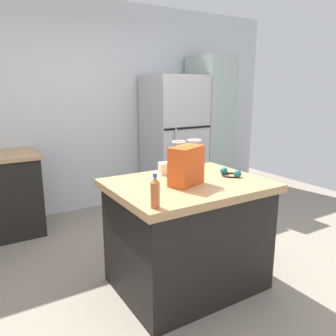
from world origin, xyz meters
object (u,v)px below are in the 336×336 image
Objects in this scene: refrigerator at (174,141)px; ear_defenders at (231,173)px; tall_cabinet at (209,128)px; small_box at (166,168)px; shopping_bag at (186,165)px; bottle at (155,193)px; kitchen_island at (187,234)px.

ear_defenders is at bearing -108.73° from refrigerator.
tall_cabinet is (0.62, 0.00, 0.14)m from refrigerator.
small_box is 0.55m from ear_defenders.
refrigerator reaches higher than shopping_bag.
refrigerator is 0.63m from tall_cabinet.
ear_defenders is (-0.64, -1.89, 0.03)m from refrigerator.
tall_cabinet is at bearing 0.03° from refrigerator.
refrigerator is at bearing 55.07° from bottle.
small_box is at bearing 84.37° from shopping_bag.
kitchen_island is 0.59× the size of tall_cabinet.
shopping_bag is 0.38m from small_box.
small_box is (-0.02, 0.30, 0.49)m from kitchen_island.
tall_cabinet is 2.57m from shopping_bag.
ear_defenders is (0.41, -0.04, 0.46)m from kitchen_island.
refrigerator is 2.21m from shopping_bag.
shopping_bag is at bearing -135.68° from kitchen_island.
bottle reaches higher than small_box.
tall_cabinet is 19.21× the size of small_box.
tall_cabinet is 10.43× the size of ear_defenders.
bottle is at bearing -143.64° from kitchen_island.
kitchen_island is at bearing -85.76° from small_box.
shopping_bag reaches higher than kitchen_island.
refrigerator is 5.20× the size of shopping_bag.
small_box is 0.54× the size of ear_defenders.
refrigerator is at bearing 71.27° from ear_defenders.
shopping_bag is 1.56× the size of bottle.
ear_defenders is at bearing 20.15° from bottle.
tall_cabinet is 2.29m from small_box.
tall_cabinet is at bearing 56.28° from ear_defenders.
ear_defenders is (-1.26, -1.89, -0.11)m from tall_cabinet.
ear_defenders is at bearing -5.29° from kitchen_island.
kitchen_island is at bearing 174.71° from ear_defenders.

